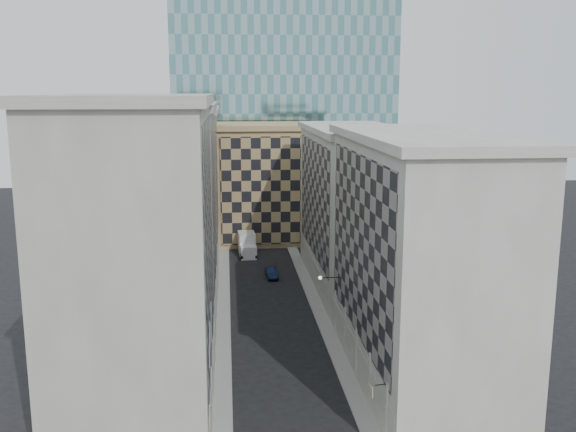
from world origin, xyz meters
TOP-DOWN VIEW (x-y plane):
  - sidewalk_west at (-5.25, 30.00)m, footprint 1.50×100.00m
  - sidewalk_east at (5.25, 30.00)m, footprint 1.50×100.00m
  - bldg_left_a at (-10.88, 11.00)m, footprint 10.80×22.80m
  - bldg_left_b at (-10.88, 33.00)m, footprint 10.80×22.80m
  - bldg_left_c at (-10.88, 55.00)m, footprint 10.80×22.80m
  - bldg_right_a at (10.88, 15.00)m, footprint 10.80×26.80m
  - bldg_right_b at (10.89, 42.00)m, footprint 10.80×28.80m
  - tan_block at (2.00, 67.90)m, footprint 16.80×14.80m
  - church_tower at (0.00, 82.00)m, footprint 7.20×7.20m
  - flagpoles_left at (-5.90, 6.00)m, footprint 0.10×6.33m
  - bracket_lamp at (4.38, 24.00)m, footprint 1.98×0.36m
  - box_truck at (-1.80, 57.39)m, footprint 2.70×6.00m
  - dark_car at (0.97, 45.31)m, footprint 1.64×4.09m
  - shop_sign at (4.96, 4.92)m, footprint 1.21×0.75m

SIDE VIEW (x-z plane):
  - sidewalk_west at x=-5.25m, z-range 0.00..0.15m
  - sidewalk_east at x=5.25m, z-range 0.00..0.15m
  - dark_car at x=0.97m, z-range 0.00..1.32m
  - box_truck at x=-1.80m, z-range -0.21..3.02m
  - shop_sign at x=4.96m, z-range 3.42..4.25m
  - bracket_lamp at x=4.38m, z-range 6.02..6.38m
  - flagpoles_left at x=-5.90m, z-range 6.83..9.17m
  - tan_block at x=2.00m, z-range 0.04..18.84m
  - bldg_right_b at x=10.89m, z-range 0.00..19.70m
  - bldg_right_a at x=10.88m, z-range -0.03..20.67m
  - bldg_left_c at x=-10.88m, z-range -0.02..21.68m
  - bldg_left_b at x=-10.88m, z-range -0.03..22.67m
  - bldg_left_a at x=-10.88m, z-range -0.03..23.67m
  - church_tower at x=0.00m, z-range 1.20..52.70m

